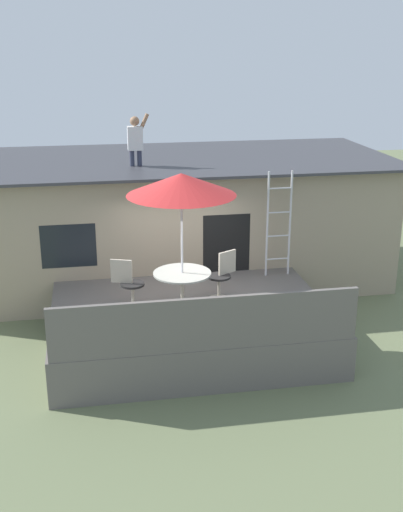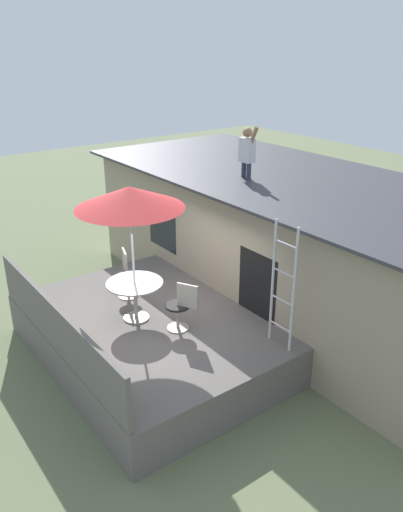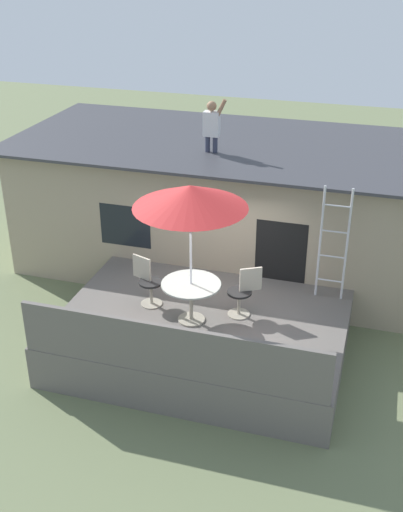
{
  "view_description": "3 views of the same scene",
  "coord_description": "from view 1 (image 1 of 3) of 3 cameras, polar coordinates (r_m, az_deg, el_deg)",
  "views": [
    {
      "loc": [
        -1.71,
        -10.95,
        5.53
      ],
      "look_at": [
        0.34,
        0.54,
        1.54
      ],
      "focal_mm": 45.13,
      "sensor_mm": 36.0,
      "label": 1
    },
    {
      "loc": [
        7.32,
        -4.33,
        5.65
      ],
      "look_at": [
        0.44,
        0.78,
        2.0
      ],
      "focal_mm": 36.12,
      "sensor_mm": 36.0,
      "label": 2
    },
    {
      "loc": [
        2.78,
        -9.41,
        6.93
      ],
      "look_at": [
        -0.2,
        0.45,
        1.7
      ],
      "focal_mm": 44.75,
      "sensor_mm": 36.0,
      "label": 3
    }
  ],
  "objects": [
    {
      "name": "ground_plane",
      "position": [
        12.38,
        -1.13,
        -7.67
      ],
      "size": [
        40.0,
        40.0,
        0.0
      ],
      "primitive_type": "plane",
      "color": "#66704C"
    },
    {
      "name": "house",
      "position": [
        15.2,
        -3.3,
        3.28
      ],
      "size": [
        10.5,
        4.5,
        2.9
      ],
      "color": "gray",
      "rests_on": "ground"
    },
    {
      "name": "deck",
      "position": [
        12.21,
        -1.14,
        -5.99
      ],
      "size": [
        5.05,
        3.88,
        0.8
      ],
      "primitive_type": "cube",
      "color": "#605B56",
      "rests_on": "ground"
    },
    {
      "name": "deck_railing",
      "position": [
        10.16,
        0.51,
        -6.05
      ],
      "size": [
        4.95,
        0.08,
        0.9
      ],
      "primitive_type": "cube",
      "color": "#605B56",
      "rests_on": "deck"
    },
    {
      "name": "patio_table",
      "position": [
        11.53,
        -1.72,
        -2.22
      ],
      "size": [
        1.04,
        1.04,
        0.74
      ],
      "color": "#A59E8C",
      "rests_on": "deck"
    },
    {
      "name": "patio_umbrella",
      "position": [
        11.02,
        -1.8,
        6.36
      ],
      "size": [
        1.9,
        1.9,
        2.54
      ],
      "color": "silver",
      "rests_on": "deck"
    },
    {
      "name": "step_ladder",
      "position": [
        13.25,
        6.85,
        2.82
      ],
      "size": [
        0.52,
        0.04,
        2.2
      ],
      "color": "silver",
      "rests_on": "deck"
    },
    {
      "name": "person_figure",
      "position": [
        13.92,
        -5.86,
        10.41
      ],
      "size": [
        0.47,
        0.2,
        1.11
      ],
      "color": "#33384C",
      "rests_on": "house"
    },
    {
      "name": "patio_chair_left",
      "position": [
        11.8,
        -6.48,
        -2.5
      ],
      "size": [
        0.6,
        0.44,
        0.92
      ],
      "rotation": [
        0.0,
        0.0,
        -0.34
      ],
      "color": "#A59E8C",
      "rests_on": "deck"
    },
    {
      "name": "patio_chair_right",
      "position": [
        12.14,
        1.82,
        -1.77
      ],
      "size": [
        0.58,
        0.44,
        0.92
      ],
      "rotation": [
        0.0,
        0.0,
        -2.63
      ],
      "color": "#A59E8C",
      "rests_on": "deck"
    }
  ]
}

